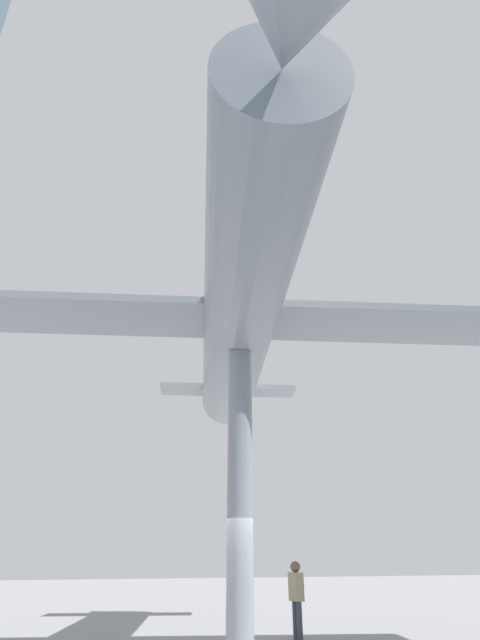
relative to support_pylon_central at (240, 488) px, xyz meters
The scene contains 3 objects.
support_pylon_central is the anchor object (origin of this frame).
suspended_airplane 4.06m from the support_pylon_central, 77.35° to the left, with size 15.30×15.90×3.20m.
visitor_person 3.52m from the support_pylon_central, 136.28° to the right, with size 0.26×0.42×1.67m.
Camera 1 is at (3.27, 10.86, 1.76)m, focal length 28.00 mm.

